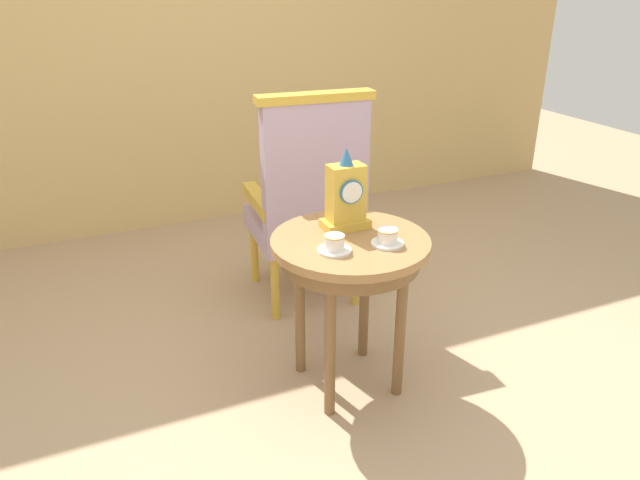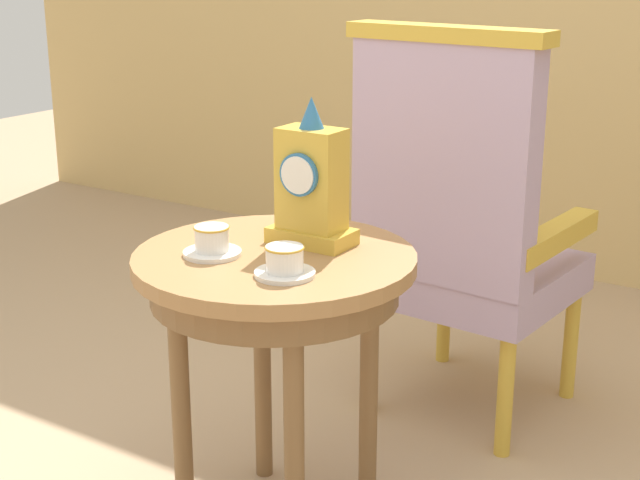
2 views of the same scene
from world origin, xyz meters
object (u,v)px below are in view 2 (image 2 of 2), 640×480
Objects in this scene: teacup_left at (212,242)px; armchair at (461,224)px; side_table at (275,291)px; teacup_right at (285,263)px; mantel_clock at (311,186)px.

armchair reaches higher than teacup_left.
side_table is at bearing -99.44° from armchair.
side_table is 0.73m from armchair.
teacup_left is 0.21m from teacup_right.
mantel_clock reaches higher than side_table.
side_table is 5.30× the size of teacup_left.
mantel_clock reaches higher than teacup_left.
mantel_clock is 0.29× the size of armchair.
mantel_clock is at bearing 54.12° from teacup_left.
teacup_left is 1.01× the size of teacup_right.
side_table is 0.18m from teacup_left.
mantel_clock reaches higher than teacup_right.
mantel_clock is at bearing 109.47° from teacup_right.
side_table is 2.03× the size of mantel_clock.
teacup_right is 0.11× the size of armchair.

